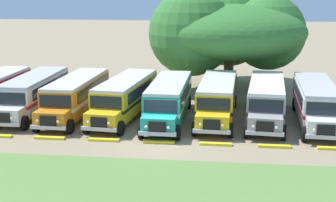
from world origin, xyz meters
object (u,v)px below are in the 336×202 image
parked_bus_slot_3 (125,96)px  parked_bus_slot_1 (34,92)px  parked_bus_slot_6 (266,98)px  broad_shade_tree (228,31)px  parked_bus_slot_5 (218,97)px  parked_bus_slot_4 (169,98)px  parked_bus_slot_7 (316,101)px  parked_bus_slot_2 (76,94)px

parked_bus_slot_3 → parked_bus_slot_1: bearing=-87.1°
parked_bus_slot_1 → parked_bus_slot_6: size_ratio=0.99×
parked_bus_slot_3 → broad_shade_tree: 14.23m
parked_bus_slot_1 → parked_bus_slot_5: bearing=89.5°
parked_bus_slot_4 → parked_bus_slot_3: bearing=-98.8°
parked_bus_slot_5 → parked_bus_slot_7: size_ratio=1.00×
parked_bus_slot_5 → broad_shade_tree: broad_shade_tree is taller
parked_bus_slot_3 → parked_bus_slot_6: size_ratio=1.00×
parked_bus_slot_3 → parked_bus_slot_5: 6.92m
broad_shade_tree → parked_bus_slot_7: bearing=-60.7°
parked_bus_slot_3 → parked_bus_slot_5: (6.92, 0.33, 0.00)m
parked_bus_slot_3 → parked_bus_slot_4: size_ratio=1.01×
parked_bus_slot_2 → parked_bus_slot_5: (10.71, 0.36, 0.00)m
parked_bus_slot_2 → parked_bus_slot_3: same height
parked_bus_slot_4 → parked_bus_slot_6: bearing=97.2°
broad_shade_tree → parked_bus_slot_4: bearing=-109.3°
parked_bus_slot_4 → parked_bus_slot_5: 3.65m
parked_bus_slot_2 → broad_shade_tree: size_ratio=0.72×
parked_bus_slot_7 → broad_shade_tree: 13.70m
parked_bus_slot_4 → parked_bus_slot_6: (7.12, 0.84, 0.00)m
parked_bus_slot_2 → parked_bus_slot_3: (3.80, 0.03, 0.00)m
parked_bus_slot_1 → parked_bus_slot_6: bearing=89.4°
broad_shade_tree → parked_bus_slot_6: bearing=-75.2°
parked_bus_slot_6 → parked_bus_slot_7: 3.49m
broad_shade_tree → parked_bus_slot_2: bearing=-134.8°
parked_bus_slot_2 → parked_bus_slot_7: (17.77, -0.01, 0.00)m
parked_bus_slot_6 → parked_bus_slot_2: bearing=-83.9°
parked_bus_slot_3 → broad_shade_tree: (7.55, 11.41, 3.93)m
parked_bus_slot_4 → parked_bus_slot_5: same height
parked_bus_slot_1 → broad_shade_tree: 18.93m
parked_bus_slot_6 → broad_shade_tree: size_ratio=0.73×
parked_bus_slot_1 → parked_bus_slot_2: bearing=83.3°
parked_bus_slot_1 → parked_bus_slot_3: size_ratio=0.99×
parked_bus_slot_4 → parked_bus_slot_7: bearing=93.3°
parked_bus_slot_4 → parked_bus_slot_7: size_ratio=0.99×
parked_bus_slot_3 → parked_bus_slot_2: bearing=-83.8°
parked_bus_slot_3 → parked_bus_slot_4: 3.42m
parked_bus_slot_1 → parked_bus_slot_3: bearing=86.8°
parked_bus_slot_4 → parked_bus_slot_6: size_ratio=0.99×
parked_bus_slot_1 → broad_shade_tree: size_ratio=0.72×
parked_bus_slot_2 → parked_bus_slot_7: size_ratio=1.00×
parked_bus_slot_1 → parked_bus_slot_5: (14.23, -0.03, 0.00)m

